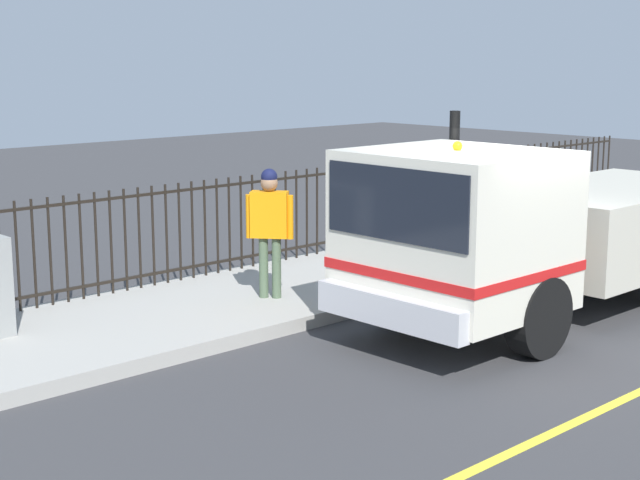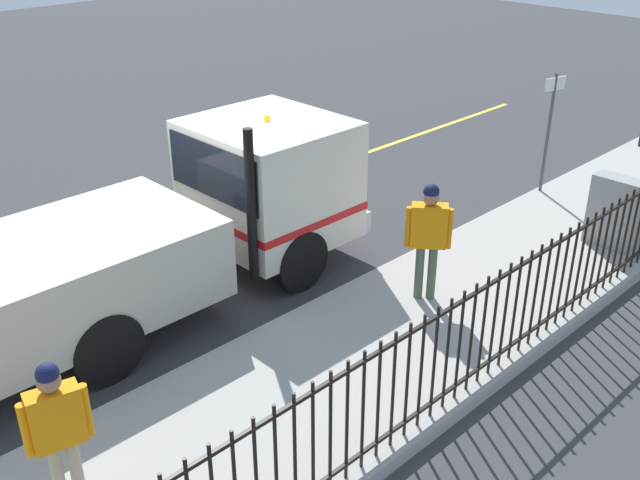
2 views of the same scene
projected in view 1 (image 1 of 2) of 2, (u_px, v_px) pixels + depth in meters
The scene contains 6 objects.
ground_plane at pixel (496, 340), 11.82m from camera, with size 54.76×54.76×0.00m, color #38383A.
sidewalk_slab at pixel (309, 286), 14.22m from camera, with size 2.93×24.89×0.18m, color #A3A099.
work_truck at pixel (529, 226), 12.49m from camera, with size 2.32×6.83×2.73m.
worker_standing at pixel (270, 219), 12.98m from camera, with size 0.53×0.49×1.78m.
pedestrian_distant at pixel (508, 185), 16.82m from camera, with size 0.32×0.61×1.69m.
iron_fence at pixel (253, 220), 14.99m from camera, with size 0.04×21.19×1.45m.
Camera 1 is at (-6.77, 9.39, 3.46)m, focal length 54.06 mm.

